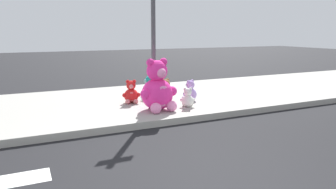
{
  "coord_description": "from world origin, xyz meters",
  "views": [
    {
      "loc": [
        -1.96,
        -2.88,
        1.99
      ],
      "look_at": [
        1.03,
        3.6,
        0.55
      ],
      "focal_mm": 33.8,
      "sensor_mm": 36.0,
      "label": 1
    }
  ],
  "objects_px": {
    "plush_red": "(131,94)",
    "plush_lavender": "(190,92)",
    "sign_pole": "(153,37)",
    "plush_brown": "(165,91)",
    "plush_white": "(188,99)",
    "plush_pink_large": "(158,90)",
    "plush_teal": "(149,88)"
  },
  "relations": [
    {
      "from": "sign_pole",
      "to": "plush_red",
      "type": "xyz_separation_m",
      "value": [
        -0.47,
        0.41,
        -1.46
      ]
    },
    {
      "from": "plush_lavender",
      "to": "plush_pink_large",
      "type": "bearing_deg",
      "value": -153.29
    },
    {
      "from": "plush_white",
      "to": "plush_lavender",
      "type": "distance_m",
      "value": 0.7
    },
    {
      "from": "sign_pole",
      "to": "plush_teal",
      "type": "relative_size",
      "value": 5.02
    },
    {
      "from": "plush_pink_large",
      "to": "plush_brown",
      "type": "bearing_deg",
      "value": 57.02
    },
    {
      "from": "plush_white",
      "to": "plush_lavender",
      "type": "xyz_separation_m",
      "value": [
        0.38,
        0.59,
        0.03
      ]
    },
    {
      "from": "plush_pink_large",
      "to": "plush_brown",
      "type": "relative_size",
      "value": 2.08
    },
    {
      "from": "plush_pink_large",
      "to": "plush_brown",
      "type": "distance_m",
      "value": 1.14
    },
    {
      "from": "sign_pole",
      "to": "plush_brown",
      "type": "distance_m",
      "value": 1.58
    },
    {
      "from": "plush_pink_large",
      "to": "plush_teal",
      "type": "bearing_deg",
      "value": 76.56
    },
    {
      "from": "plush_red",
      "to": "plush_lavender",
      "type": "distance_m",
      "value": 1.56
    },
    {
      "from": "sign_pole",
      "to": "plush_pink_large",
      "type": "xyz_separation_m",
      "value": [
        -0.14,
        -0.59,
        -1.21
      ]
    },
    {
      "from": "plush_brown",
      "to": "plush_pink_large",
      "type": "bearing_deg",
      "value": -122.98
    },
    {
      "from": "plush_white",
      "to": "plush_brown",
      "type": "distance_m",
      "value": 0.96
    },
    {
      "from": "plush_lavender",
      "to": "plush_red",
      "type": "bearing_deg",
      "value": 164.9
    },
    {
      "from": "plush_brown",
      "to": "plush_lavender",
      "type": "relative_size",
      "value": 1.03
    },
    {
      "from": "sign_pole",
      "to": "plush_pink_large",
      "type": "bearing_deg",
      "value": -103.16
    },
    {
      "from": "plush_red",
      "to": "plush_white",
      "type": "bearing_deg",
      "value": -41.49
    },
    {
      "from": "plush_teal",
      "to": "plush_white",
      "type": "relative_size",
      "value": 1.31
    },
    {
      "from": "plush_red",
      "to": "plush_teal",
      "type": "distance_m",
      "value": 0.83
    },
    {
      "from": "plush_pink_large",
      "to": "plush_lavender",
      "type": "distance_m",
      "value": 1.34
    },
    {
      "from": "sign_pole",
      "to": "plush_lavender",
      "type": "distance_m",
      "value": 1.8
    },
    {
      "from": "plush_teal",
      "to": "plush_brown",
      "type": "distance_m",
      "value": 0.59
    },
    {
      "from": "plush_white",
      "to": "sign_pole",
      "type": "bearing_deg",
      "value": 138.24
    },
    {
      "from": "plush_pink_large",
      "to": "plush_lavender",
      "type": "relative_size",
      "value": 2.14
    },
    {
      "from": "plush_red",
      "to": "sign_pole",
      "type": "bearing_deg",
      "value": -41.11
    },
    {
      "from": "plush_red",
      "to": "plush_brown",
      "type": "xyz_separation_m",
      "value": [
        0.94,
        -0.06,
        -0.01
      ]
    },
    {
      "from": "sign_pole",
      "to": "plush_brown",
      "type": "height_order",
      "value": "sign_pole"
    },
    {
      "from": "plush_lavender",
      "to": "plush_white",
      "type": "bearing_deg",
      "value": -122.65
    },
    {
      "from": "plush_teal",
      "to": "plush_brown",
      "type": "relative_size",
      "value": 1.09
    },
    {
      "from": "plush_red",
      "to": "plush_teal",
      "type": "height_order",
      "value": "plush_teal"
    },
    {
      "from": "sign_pole",
      "to": "plush_red",
      "type": "height_order",
      "value": "sign_pole"
    }
  ]
}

